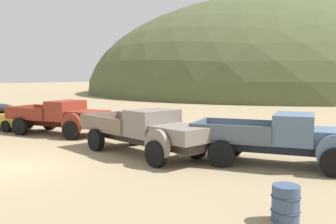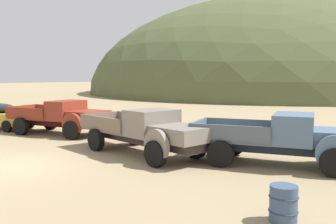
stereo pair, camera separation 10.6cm
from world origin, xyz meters
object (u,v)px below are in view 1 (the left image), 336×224
truck_rust_red (65,117)px  truck_chalk_blue (291,139)px  truck_primer_gray (151,132)px  car_faded_yellow (2,116)px  oil_drum_by_truck (286,203)px

truck_rust_red → truck_chalk_blue: (12.34, -0.26, 0.00)m
truck_primer_gray → car_faded_yellow: bearing=-172.0°
car_faded_yellow → truck_rust_red: bearing=-2.0°
oil_drum_by_truck → truck_rust_red: bearing=158.1°
truck_primer_gray → oil_drum_by_truck: (6.54, -3.77, -0.58)m
truck_chalk_blue → car_faded_yellow: bearing=168.8°
truck_rust_red → truck_chalk_blue: same height
truck_chalk_blue → truck_rust_red: bearing=166.3°
truck_rust_red → truck_primer_gray: size_ratio=0.89×
truck_chalk_blue → oil_drum_by_truck: size_ratio=7.73×
truck_primer_gray → truck_chalk_blue: bearing=29.3°
oil_drum_by_truck → truck_chalk_blue: bearing=104.7°
truck_primer_gray → truck_chalk_blue: (5.15, 1.49, -0.00)m
truck_chalk_blue → oil_drum_by_truck: truck_chalk_blue is taller
oil_drum_by_truck → truck_primer_gray: bearing=150.0°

